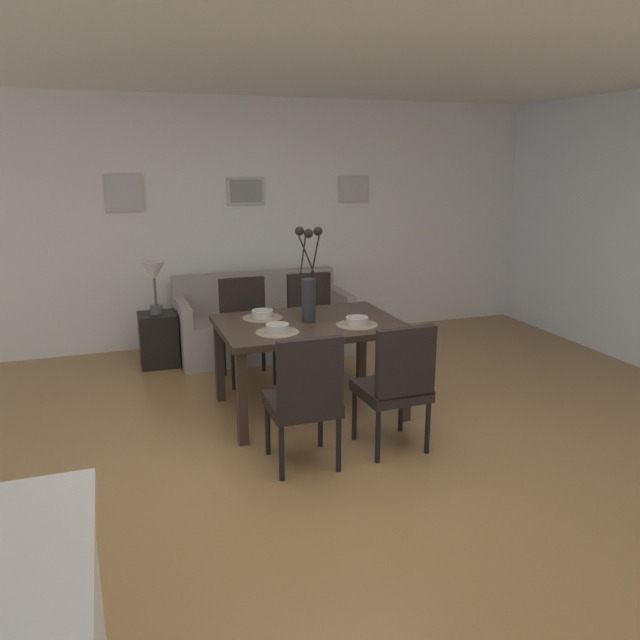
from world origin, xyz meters
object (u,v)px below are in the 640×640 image
(side_table, at_px, (159,339))
(table_lamp, at_px, (154,276))
(dining_chair_far_left, at_px, (397,382))
(bowl_near_right, at_px, (263,313))
(dining_table, at_px, (309,332))
(bowl_near_left, at_px, (277,327))
(framed_picture_center, at_px, (246,191))
(framed_picture_left, at_px, (124,193))
(bowl_far_left, at_px, (357,320))
(sofa, at_px, (262,326))
(centerpiece_vase, at_px, (309,286))
(dining_chair_far_right, at_px, (312,318))
(framed_picture_right, at_px, (354,189))
(dining_chair_near_right, at_px, (246,324))
(dining_chair_near_left, at_px, (305,395))

(side_table, relative_size, table_lamp, 1.02)
(dining_chair_far_left, distance_m, bowl_near_right, 1.31)
(bowl_near_right, bearing_deg, dining_table, -35.39)
(bowl_near_left, relative_size, framed_picture_center, 0.43)
(table_lamp, bearing_deg, framed_picture_left, 108.58)
(dining_chair_far_left, height_order, bowl_far_left, dining_chair_far_left)
(dining_chair_far_left, height_order, sofa, dining_chair_far_left)
(centerpiece_vase, bearing_deg, sofa, 89.16)
(dining_chair_far_right, distance_m, framed_picture_center, 1.68)
(bowl_near_left, height_order, side_table, bowl_near_left)
(sofa, bearing_deg, framed_picture_left, 159.04)
(bowl_far_left, relative_size, side_table, 0.33)
(dining_chair_far_left, height_order, dining_chair_far_right, same)
(side_table, distance_m, framed_picture_right, 2.72)
(bowl_near_left, height_order, framed_picture_center, framed_picture_center)
(dining_table, relative_size, bowl_near_right, 8.24)
(dining_table, xyz_separation_m, sofa, (0.02, 1.64, -0.37))
(centerpiece_vase, xyz_separation_m, side_table, (-1.04, 1.55, -0.76))
(dining_chair_far_left, relative_size, sofa, 0.53)
(bowl_near_left, bearing_deg, dining_chair_far_left, -45.42)
(framed_picture_left, bearing_deg, centerpiece_vase, -59.82)
(dining_table, bearing_deg, side_table, 123.87)
(dining_chair_far_right, bearing_deg, framed_picture_left, 142.79)
(dining_table, distance_m, bowl_far_left, 0.41)
(table_lamp, height_order, framed_picture_center, framed_picture_center)
(dining_chair_near_right, relative_size, bowl_near_right, 5.41)
(bowl_near_left, height_order, bowl_near_right, same)
(dining_chair_far_right, height_order, side_table, dining_chair_far_right)
(dining_chair_near_right, distance_m, framed_picture_center, 1.68)
(dining_chair_near_left, height_order, dining_chair_far_right, same)
(centerpiece_vase, distance_m, framed_picture_right, 2.53)
(dining_chair_far_left, xyz_separation_m, framed_picture_center, (-0.34, 3.01, 1.13))
(dining_chair_near_left, xyz_separation_m, dining_chair_near_right, (0.02, 1.83, 0.00))
(bowl_far_left, bearing_deg, framed_picture_right, 68.63)
(centerpiece_vase, relative_size, bowl_far_left, 4.32)
(dining_chair_far_right, distance_m, centerpiece_vase, 1.11)
(bowl_near_right, relative_size, side_table, 0.33)
(sofa, relative_size, framed_picture_right, 4.87)
(bowl_near_right, distance_m, side_table, 1.60)
(dining_chair_far_left, relative_size, bowl_near_left, 5.41)
(dining_chair_near_left, bearing_deg, bowl_near_left, 89.07)
(side_table, height_order, framed_picture_center, framed_picture_center)
(table_lamp, bearing_deg, sofa, 4.97)
(side_table, bearing_deg, dining_chair_near_left, -73.84)
(centerpiece_vase, bearing_deg, dining_table, -124.65)
(dining_chair_far_left, xyz_separation_m, centerpiece_vase, (-0.34, 0.89, 0.51))
(bowl_near_right, xyz_separation_m, side_table, (-0.73, 1.33, -0.52))
(dining_chair_near_left, relative_size, sofa, 0.53)
(sofa, xyz_separation_m, framed_picture_center, (-0.02, 0.48, 1.36))
(centerpiece_vase, xyz_separation_m, framed_picture_right, (1.23, 2.12, 0.61))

